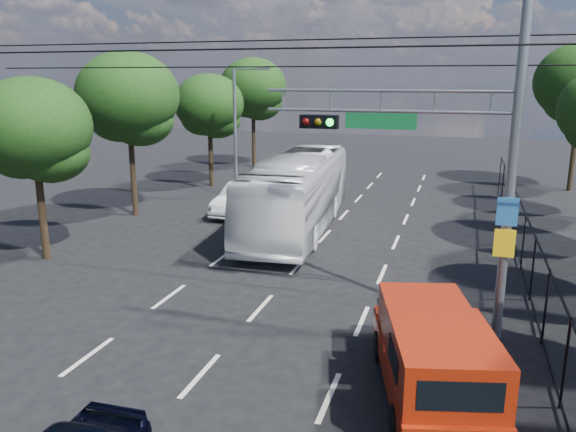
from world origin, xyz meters
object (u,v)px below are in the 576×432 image
at_px(red_pickup, 432,353).
at_px(white_bus, 298,192).
at_px(white_van, 243,198).
at_px(signal_mast, 462,134).

distance_m(red_pickup, white_bus, 13.91).
bearing_deg(white_bus, white_van, 145.49).
xyz_separation_m(signal_mast, white_bus, (-6.73, 8.89, -3.59)).
bearing_deg(red_pickup, white_bus, 117.74).
xyz_separation_m(red_pickup, white_bus, (-6.47, 12.30, 0.62)).
relative_size(red_pickup, white_bus, 0.46).
distance_m(red_pickup, white_van, 17.32).
bearing_deg(red_pickup, signal_mast, 85.59).
height_order(signal_mast, red_pickup, signal_mast).
bearing_deg(signal_mast, white_bus, 127.13).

